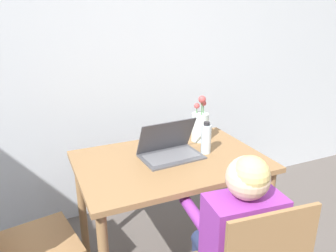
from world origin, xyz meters
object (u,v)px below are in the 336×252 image
object	(u,v)px
chair_spare	(3,225)
person_seated	(236,230)
flower_vase	(200,125)
water_bottle	(206,138)
laptop	(169,148)

from	to	relation	value
chair_spare	person_seated	distance (m)	1.08
flower_vase	water_bottle	distance (m)	0.20
laptop	flower_vase	size ratio (longest dim) A/B	1.18
chair_spare	water_bottle	xyz separation A→B (m)	(1.13, 0.07, 0.23)
chair_spare	person_seated	xyz separation A→B (m)	(0.95, -0.53, 0.04)
laptop	flower_vase	xyz separation A→B (m)	(0.29, 0.14, 0.06)
flower_vase	water_bottle	size ratio (longest dim) A/B	1.59
water_bottle	laptop	bearing A→B (deg)	167.95
laptop	water_bottle	size ratio (longest dim) A/B	1.87
flower_vase	water_bottle	world-z (taller)	flower_vase
flower_vase	chair_spare	bearing A→B (deg)	-167.77
chair_spare	laptop	xyz separation A→B (m)	(0.91, 0.12, 0.19)
flower_vase	water_bottle	bearing A→B (deg)	-108.95
person_seated	water_bottle	bearing A→B (deg)	-101.56
person_seated	flower_vase	xyz separation A→B (m)	(0.25, 0.78, 0.20)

